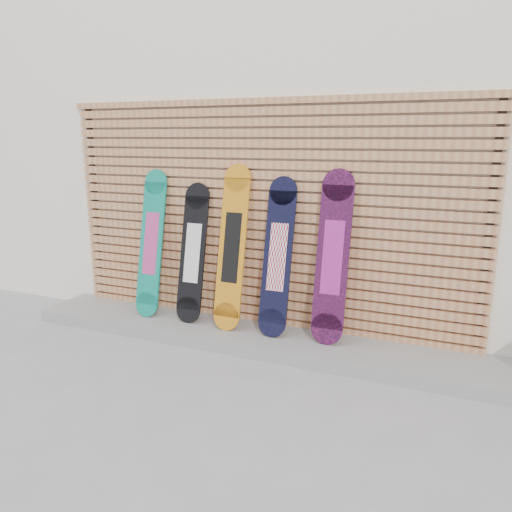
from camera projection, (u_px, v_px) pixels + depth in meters
The scene contains 9 objects.
ground at pixel (233, 375), 4.18m from camera, with size 80.00×80.00×0.00m, color gray.
building at pixel (377, 148), 6.71m from camera, with size 12.00×5.00×3.60m, color white.
concrete_step at pixel (249, 336), 4.83m from camera, with size 4.60×0.70×0.12m, color gray.
slat_wall at pixel (261, 215), 4.83m from camera, with size 4.26×0.08×2.29m.
snowboard_0 at pixel (151, 243), 5.16m from camera, with size 0.26×0.35×1.50m.
snowboard_1 at pixel (193, 253), 5.00m from camera, with size 0.27×0.33×1.38m.
snowboard_2 at pixel (232, 248), 4.79m from camera, with size 0.27×0.36×1.58m.
snowboard_3 at pixel (278, 257), 4.63m from camera, with size 0.27×0.35×1.47m.
snowboard_4 at pixel (333, 257), 4.44m from camera, with size 0.29×0.32×1.56m.
Camera 1 is at (1.67, -3.46, 1.94)m, focal length 35.00 mm.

